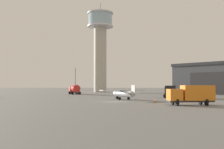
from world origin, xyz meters
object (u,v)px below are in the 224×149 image
at_px(traffic_cone_near_left, 155,100).
at_px(light_post_east, 75,78).
at_px(control_tower, 100,42).
at_px(truck_box_black, 171,91).
at_px(truck_box_orange, 192,94).
at_px(truck_fuel_tanker_red, 75,89).
at_px(airplane_silver, 124,93).

bearing_deg(traffic_cone_near_left, light_post_east, 118.46).
xyz_separation_m(control_tower, truck_box_black, (22.85, -43.17, -19.44)).
height_order(truck_box_orange, truck_fuel_tanker_red, truck_fuel_tanker_red).
distance_m(control_tower, traffic_cone_near_left, 66.13).
xyz_separation_m(control_tower, truck_box_orange, (22.90, -65.92, -19.42)).
height_order(truck_fuel_tanker_red, traffic_cone_near_left, truck_fuel_tanker_red).
relative_size(control_tower, truck_box_black, 5.06).
bearing_deg(truck_box_orange, truck_fuel_tanker_red, -65.12).
bearing_deg(truck_box_black, traffic_cone_near_left, -6.45).
height_order(control_tower, light_post_east, control_tower).
bearing_deg(light_post_east, truck_box_black, -44.10).
distance_m(control_tower, truck_fuel_tanker_red, 31.68).
distance_m(airplane_silver, truck_box_black, 14.61).
relative_size(truck_box_orange, truck_box_black, 0.96).
bearing_deg(light_post_east, truck_fuel_tanker_red, -77.68).
relative_size(control_tower, airplane_silver, 4.07).
distance_m(truck_fuel_tanker_red, traffic_cone_near_left, 42.34).
bearing_deg(control_tower, traffic_cone_near_left, -73.53).
relative_size(control_tower, traffic_cone_near_left, 53.78).
distance_m(truck_fuel_tanker_red, light_post_east, 11.44).
bearing_deg(control_tower, truck_box_black, -62.11).
bearing_deg(truck_box_orange, control_tower, -79.89).
relative_size(control_tower, truck_fuel_tanker_red, 5.90).
bearing_deg(light_post_east, truck_box_orange, -59.86).
relative_size(truck_box_orange, truck_fuel_tanker_red, 1.12).
xyz_separation_m(control_tower, airplane_silver, (12.03, -52.99, -19.68)).
height_order(light_post_east, traffic_cone_near_left, light_post_east).
distance_m(truck_box_orange, traffic_cone_near_left, 7.77).
distance_m(truck_box_black, truck_fuel_tanker_red, 33.47).
height_order(truck_box_orange, truck_box_black, truck_box_orange).
distance_m(airplane_silver, traffic_cone_near_left, 9.31).
bearing_deg(airplane_silver, truck_fuel_tanker_red, -5.21).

